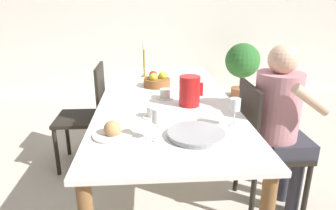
% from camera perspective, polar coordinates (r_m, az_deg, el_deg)
% --- Properties ---
extents(ground_plane, '(20.00, 20.00, 0.00)m').
position_cam_1_polar(ground_plane, '(2.62, -0.52, -14.42)').
color(ground_plane, beige).
extents(wall_back, '(10.00, 0.06, 2.60)m').
position_cam_1_polar(wall_back, '(5.12, -2.67, 17.55)').
color(wall_back, silver).
rests_on(wall_back, ground_plane).
extents(dining_table, '(0.96, 2.19, 0.75)m').
position_cam_1_polar(dining_table, '(2.31, -0.57, -0.46)').
color(dining_table, white).
rests_on(dining_table, ground_plane).
extents(chair_person_side, '(0.42, 0.42, 0.93)m').
position_cam_1_polar(chair_person_side, '(2.21, 17.68, -7.14)').
color(chair_person_side, black).
rests_on(chair_person_side, ground_plane).
extents(chair_opposite, '(0.42, 0.42, 0.93)m').
position_cam_1_polar(chair_opposite, '(2.76, -14.97, -1.51)').
color(chair_opposite, black).
rests_on(chair_opposite, ground_plane).
extents(person_seated, '(0.39, 0.41, 1.20)m').
position_cam_1_polar(person_seated, '(2.14, 20.74, -2.16)').
color(person_seated, '#33333D').
rests_on(person_seated, ground_plane).
extents(red_pitcher, '(0.17, 0.14, 0.21)m').
position_cam_1_polar(red_pitcher, '(2.08, 4.14, 2.71)').
color(red_pitcher, red).
rests_on(red_pitcher, dining_table).
extents(wine_glass_water, '(0.06, 0.06, 0.18)m').
position_cam_1_polar(wine_glass_water, '(1.54, -2.00, -2.32)').
color(wine_glass_water, white).
rests_on(wine_glass_water, dining_table).
extents(wine_glass_juice, '(0.06, 0.06, 0.17)m').
position_cam_1_polar(wine_glass_juice, '(1.76, 12.65, -0.23)').
color(wine_glass_juice, white).
rests_on(wine_glass_juice, dining_table).
extents(teacup_near_person, '(0.14, 0.14, 0.07)m').
position_cam_1_polar(teacup_near_person, '(1.89, -2.90, -1.42)').
color(teacup_near_person, silver).
rests_on(teacup_near_person, dining_table).
extents(teacup_across, '(0.14, 0.14, 0.07)m').
position_cam_1_polar(teacup_across, '(2.25, -0.53, 2.07)').
color(teacup_across, silver).
rests_on(teacup_across, dining_table).
extents(serving_tray, '(0.31, 0.31, 0.03)m').
position_cam_1_polar(serving_tray, '(1.63, 5.40, -5.57)').
color(serving_tray, '#9E9EA3').
rests_on(serving_tray, dining_table).
extents(bread_plate, '(0.22, 0.22, 0.09)m').
position_cam_1_polar(bread_plate, '(1.65, -10.51, -4.93)').
color(bread_plate, silver).
rests_on(bread_plate, dining_table).
extents(fruit_bowl, '(0.23, 0.23, 0.13)m').
position_cam_1_polar(fruit_bowl, '(2.57, -2.14, 4.62)').
color(fruit_bowl, brown).
rests_on(fruit_bowl, dining_table).
extents(candlestick_tall, '(0.06, 0.06, 0.31)m').
position_cam_1_polar(candlestick_tall, '(2.89, -4.55, 7.72)').
color(candlestick_tall, olive).
rests_on(candlestick_tall, dining_table).
extents(potted_plant, '(0.53, 0.53, 0.85)m').
position_cam_1_polar(potted_plant, '(4.80, 13.98, 7.78)').
color(potted_plant, '#A8603D').
rests_on(potted_plant, ground_plane).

